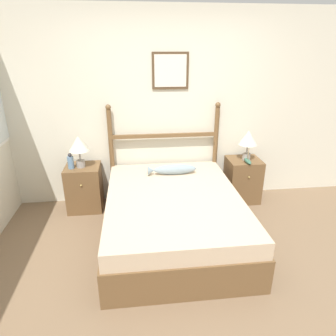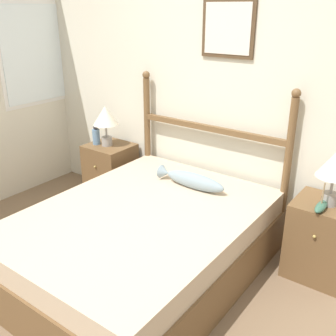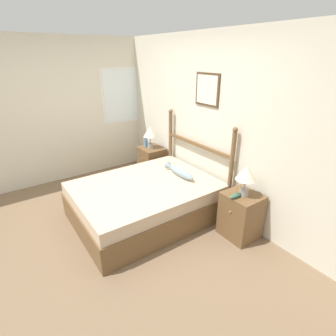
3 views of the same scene
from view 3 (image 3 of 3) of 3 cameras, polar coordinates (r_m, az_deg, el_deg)
The scene contains 12 objects.
ground_plane at distance 3.75m, azimuth -13.28°, elevation -13.82°, with size 16.00×16.00×0.00m, color #7A6047.
wall_back at distance 4.04m, azimuth 8.35°, elevation 9.55°, with size 6.40×0.08×2.55m.
wall_left at distance 5.17m, azimuth -23.66°, elevation 10.91°, with size 0.08×6.40×2.55m.
bed at distance 3.89m, azimuth -4.91°, elevation -7.06°, with size 1.50×1.98×0.54m.
headboard at distance 4.18m, azimuth 6.29°, elevation 2.66°, with size 1.51×0.07×1.38m.
nightstand_left at distance 5.08m, azimuth -3.48°, elevation 1.15°, with size 0.45×0.44×0.61m.
nightstand_right at distance 3.60m, azimuth 15.55°, elevation -9.87°, with size 0.45×0.44×0.61m.
table_lamp_left at distance 4.88m, azimuth -3.91°, elevation 7.67°, with size 0.25×0.25×0.41m.
table_lamp_right at distance 3.30m, azimuth 16.67°, elevation -1.30°, with size 0.25×0.25×0.41m.
bottle at distance 5.02m, azimuth -4.89°, elevation 5.66°, with size 0.08×0.08×0.20m.
model_boat at distance 3.35m, azimuth 14.58°, elevation -5.79°, with size 0.07×0.21×0.21m.
fish_pillow at distance 3.97m, azimuth 2.50°, elevation -0.80°, with size 0.62×0.12×0.13m.
Camera 3 is at (2.85, -0.97, 2.24)m, focal length 28.00 mm.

